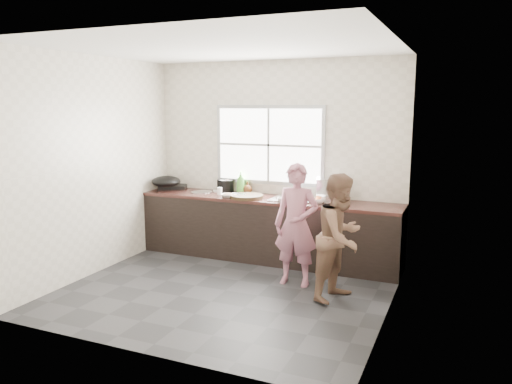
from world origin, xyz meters
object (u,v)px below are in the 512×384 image
at_px(woman, 296,229).
at_px(black_pot, 225,186).
at_px(bottle_green, 241,182).
at_px(bottle_brown_short, 248,188).
at_px(pot_lid_left, 200,192).
at_px(wok, 166,181).
at_px(burner, 174,186).
at_px(pot_lid_right, 203,192).
at_px(bowl_held, 283,199).
at_px(glass_jar, 220,191).
at_px(cutting_board, 247,196).
at_px(bottle_brown_tall, 228,186).
at_px(plate_food, 221,191).
at_px(bowl_mince, 228,196).
at_px(bowl_crabs, 317,201).
at_px(dish_rack, 332,189).

bearing_deg(woman, black_pot, 143.85).
relative_size(bottle_green, bottle_brown_short, 2.04).
height_order(black_pot, pot_lid_left, black_pot).
relative_size(bottle_brown_short, wok, 0.37).
relative_size(burner, pot_lid_right, 1.49).
height_order(bowl_held, glass_jar, glass_jar).
height_order(cutting_board, glass_jar, glass_jar).
bearing_deg(pot_lid_right, bottle_brown_short, 16.72).
bearing_deg(bottle_green, cutting_board, -53.82).
bearing_deg(bottle_brown_tall, woman, -35.30).
xyz_separation_m(woman, bottle_brown_short, (-1.07, 1.00, 0.26)).
distance_m(black_pot, plate_food, 0.10).
height_order(bottle_brown_short, pot_lid_left, bottle_brown_short).
bearing_deg(bowl_mince, pot_lid_left, 161.10).
relative_size(burner, wok, 0.94).
bearing_deg(bowl_crabs, pot_lid_right, 175.30).
relative_size(woman, bowl_held, 6.24).
xyz_separation_m(woman, burner, (-2.27, 0.95, 0.22)).
bearing_deg(black_pot, bowl_held, -21.37).
relative_size(woman, pot_lid_right, 5.14).
bearing_deg(black_pot, pot_lid_left, -141.48).
bearing_deg(pot_lid_right, bottle_brown_tall, 27.38).
bearing_deg(bowl_mince, woman, -26.41).
bearing_deg(bottle_brown_short, bowl_held, -30.54).
relative_size(cutting_board, glass_jar, 4.45).
height_order(glass_jar, pot_lid_right, glass_jar).
relative_size(bottle_green, glass_jar, 3.10).
xyz_separation_m(bowl_crabs, dish_rack, (0.12, 0.26, 0.12)).
height_order(plate_food, pot_lid_right, plate_food).
distance_m(plate_food, dish_rack, 1.66).
height_order(bottle_green, burner, bottle_green).
distance_m(cutting_board, wok, 1.33).
bearing_deg(plate_food, bottle_brown_short, 2.88).
xyz_separation_m(bottle_brown_tall, dish_rack, (1.55, -0.05, 0.06)).
bearing_deg(plate_food, bottle_brown_tall, -1.73).
xyz_separation_m(woman, pot_lid_left, (-1.71, 0.77, 0.19)).
relative_size(bowl_mince, pot_lid_left, 0.72).
height_order(woman, bottle_green, woman).
xyz_separation_m(bowl_crabs, black_pot, (-1.48, 0.33, 0.06)).
bearing_deg(plate_food, wok, -160.53).
bearing_deg(burner, pot_lid_right, -13.67).
xyz_separation_m(plate_food, burner, (-0.79, -0.02, 0.02)).
bearing_deg(bottle_green, glass_jar, -131.56).
relative_size(bottle_brown_tall, bottle_brown_short, 1.10).
xyz_separation_m(bowl_mince, black_pot, (-0.24, 0.41, 0.06)).
bearing_deg(pot_lid_left, cutting_board, -8.94).
distance_m(cutting_board, pot_lid_left, 0.80).
distance_m(bowl_mince, bottle_brown_short, 0.43).
xyz_separation_m(plate_food, bottle_brown_short, (0.41, 0.02, 0.07)).
relative_size(bowl_mince, bottle_brown_tall, 1.13).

